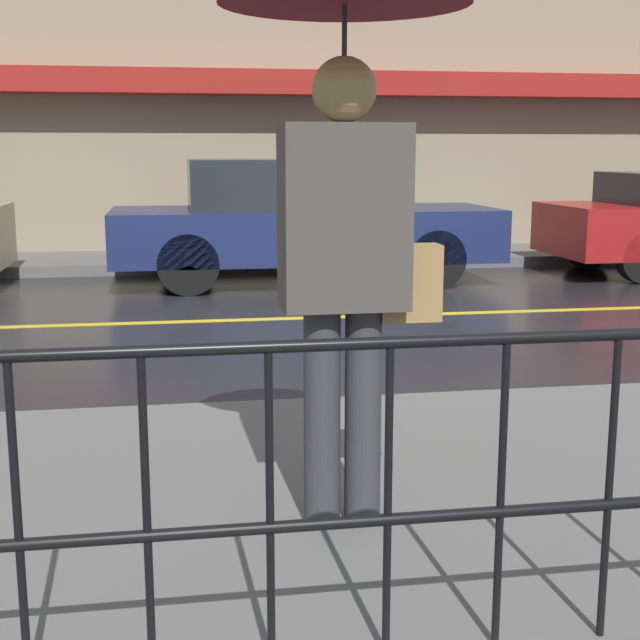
# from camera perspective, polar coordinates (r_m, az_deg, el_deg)

# --- Properties ---
(ground_plane) EXTENTS (80.00, 80.00, 0.00)m
(ground_plane) POSITION_cam_1_polar(r_m,az_deg,el_deg) (8.84, 1.32, 0.19)
(ground_plane) COLOR black
(sidewalk_near) EXTENTS (28.00, 3.06, 0.14)m
(sidewalk_near) POSITION_cam_1_polar(r_m,az_deg,el_deg) (4.28, 13.77, -10.83)
(sidewalk_near) COLOR #60605E
(sidewalk_near) RESTS_ON ground_plane
(sidewalk_far) EXTENTS (28.00, 1.78, 0.14)m
(sidewalk_far) POSITION_cam_1_polar(r_m,az_deg,el_deg) (12.97, -2.17, 3.92)
(sidewalk_far) COLOR #60605E
(sidewalk_far) RESTS_ON ground_plane
(lane_marking) EXTENTS (25.20, 0.12, 0.01)m
(lane_marking) POSITION_cam_1_polar(r_m,az_deg,el_deg) (8.83, 1.32, 0.22)
(lane_marking) COLOR gold
(lane_marking) RESTS_ON ground_plane
(building_storefront) EXTENTS (28.00, 0.85, 5.42)m
(building_storefront) POSITION_cam_1_polar(r_m,az_deg,el_deg) (13.92, -2.80, 15.23)
(building_storefront) COLOR gray
(building_storefront) RESTS_ON ground_plane
(pedestrian) EXTENTS (0.93, 0.93, 2.22)m
(pedestrian) POSITION_cam_1_polar(r_m,az_deg,el_deg) (3.41, 1.66, 13.30)
(pedestrian) COLOR #333338
(pedestrian) RESTS_ON sidewalk_near
(car_navy) EXTENTS (4.70, 1.72, 1.52)m
(car_navy) POSITION_cam_1_polar(r_m,az_deg,el_deg) (11.06, -1.26, 6.40)
(car_navy) COLOR #19234C
(car_navy) RESTS_ON ground_plane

